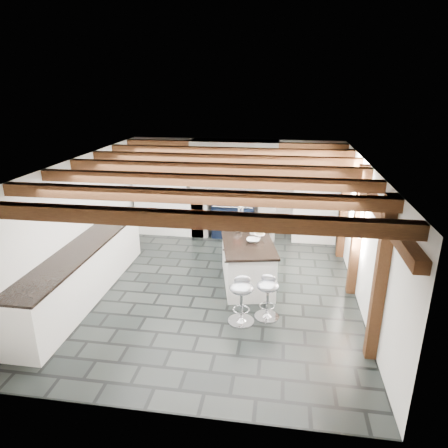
# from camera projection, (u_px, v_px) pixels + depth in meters

# --- Properties ---
(ground) EXTENTS (6.00, 6.00, 0.00)m
(ground) POSITION_uv_depth(u_px,v_px,m) (215.00, 287.00, 7.31)
(ground) COLOR black
(ground) RESTS_ON ground
(room_shell) EXTENTS (6.00, 6.03, 6.00)m
(room_shell) POSITION_uv_depth(u_px,v_px,m) (198.00, 208.00, 8.36)
(room_shell) COLOR white
(room_shell) RESTS_ON ground
(range_cooker) EXTENTS (1.00, 0.63, 0.99)m
(range_cooker) POSITION_uv_depth(u_px,v_px,m) (234.00, 217.00, 9.65)
(range_cooker) COLOR black
(range_cooker) RESTS_ON ground
(kitchen_island) EXTENTS (1.22, 1.85, 1.13)m
(kitchen_island) POSITION_uv_depth(u_px,v_px,m) (247.00, 261.00, 7.38)
(kitchen_island) COLOR white
(kitchen_island) RESTS_ON ground
(bar_stool_near) EXTENTS (0.42, 0.42, 0.72)m
(bar_stool_near) POSITION_uv_depth(u_px,v_px,m) (268.00, 292.00, 6.24)
(bar_stool_near) COLOR silver
(bar_stool_near) RESTS_ON ground
(bar_stool_far) EXTENTS (0.43, 0.43, 0.77)m
(bar_stool_far) POSITION_uv_depth(u_px,v_px,m) (241.00, 295.00, 6.11)
(bar_stool_far) COLOR silver
(bar_stool_far) RESTS_ON ground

